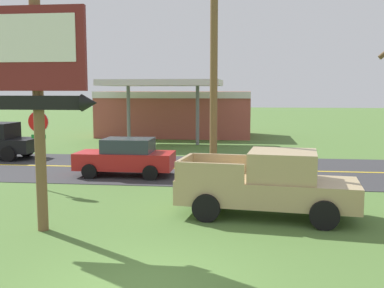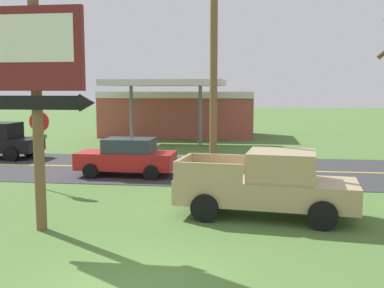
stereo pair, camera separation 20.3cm
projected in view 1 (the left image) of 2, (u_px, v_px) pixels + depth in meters
ground_plane at (141, 288)px, 8.56m from camera, size 180.00×180.00×0.00m
road_asphalt at (205, 169)px, 21.38m from camera, size 140.00×8.00×0.02m
road_centre_line at (205, 169)px, 21.38m from camera, size 126.00×0.20×0.01m
motel_sign at (37, 74)px, 11.51m from camera, size 3.01×0.54×6.11m
stop_sign at (39, 136)px, 16.90m from camera, size 0.80×0.08×2.95m
utility_pole at (214, 60)px, 15.47m from camera, size 1.69×0.26×8.95m
gas_station at (176, 112)px, 36.66m from camera, size 12.00×11.50×4.40m
pickup_tan_parked_on_lawn at (269, 184)px, 13.37m from camera, size 5.39×2.70×1.96m
car_red_near_lane at (126, 157)px, 19.70m from camera, size 4.20×2.00×1.64m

